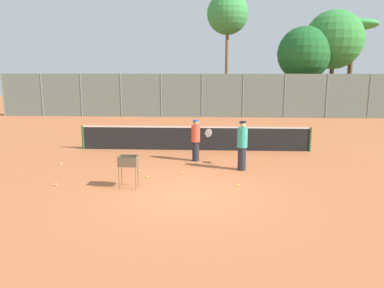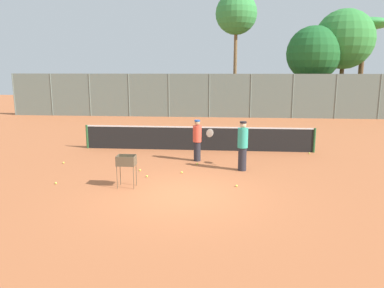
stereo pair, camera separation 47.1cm
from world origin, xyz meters
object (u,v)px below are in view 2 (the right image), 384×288
player_red_cap (197,140)px  ball_cart (126,163)px  tennis_net (198,138)px  player_white_outfit (243,145)px  parked_car (311,103)px

player_red_cap → ball_cart: size_ratio=1.63×
tennis_net → player_white_outfit: player_white_outfit is taller
player_white_outfit → parked_car: 20.96m
ball_cart → parked_car: size_ratio=0.24×
player_red_cap → parked_car: (8.40, 18.61, -0.19)m
ball_cart → parked_car: 24.41m
tennis_net → player_red_cap: bearing=-86.1°
player_red_cap → ball_cart: (-1.92, -3.52, -0.09)m
player_white_outfit → player_red_cap: player_white_outfit is taller
player_white_outfit → parked_car: size_ratio=0.42×
ball_cart → tennis_net: bearing=72.0°
player_red_cap → parked_car: player_red_cap is taller
player_white_outfit → parked_car: (6.70, 19.86, -0.26)m
tennis_net → player_red_cap: (0.14, -1.99, 0.29)m
player_white_outfit → ball_cart: size_ratio=1.77×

